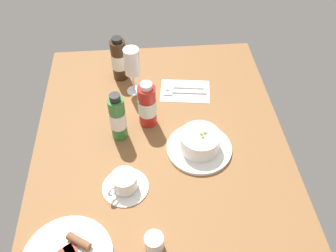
# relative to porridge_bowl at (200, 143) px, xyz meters

# --- Properties ---
(ground_plane) EXTENTS (1.10, 0.84, 0.03)m
(ground_plane) POSITION_rel_porridge_bowl_xyz_m (0.03, 0.12, -0.05)
(ground_plane) COLOR brown
(porridge_bowl) EXTENTS (0.21, 0.21, 0.08)m
(porridge_bowl) POSITION_rel_porridge_bowl_xyz_m (0.00, 0.00, 0.00)
(porridge_bowl) COLOR white
(porridge_bowl) RESTS_ON ground_plane
(cutlery_setting) EXTENTS (0.15, 0.20, 0.01)m
(cutlery_setting) POSITION_rel_porridge_bowl_xyz_m (0.29, 0.02, -0.03)
(cutlery_setting) COLOR white
(cutlery_setting) RESTS_ON ground_plane
(coffee_cup) EXTENTS (0.14, 0.14, 0.06)m
(coffee_cup) POSITION_rel_porridge_bowl_xyz_m (-0.13, 0.24, -0.01)
(coffee_cup) COLOR white
(coffee_cup) RESTS_ON ground_plane
(creamer_jug) EXTENTS (0.06, 0.05, 0.06)m
(creamer_jug) POSITION_rel_porridge_bowl_xyz_m (-0.32, 0.17, -0.01)
(creamer_jug) COLOR white
(creamer_jug) RESTS_ON ground_plane
(wine_glass) EXTENTS (0.06, 0.06, 0.19)m
(wine_glass) POSITION_rel_porridge_bowl_xyz_m (0.31, 0.20, 0.10)
(wine_glass) COLOR white
(wine_glass) RESTS_ON ground_plane
(sauce_bottle_red) EXTENTS (0.06, 0.06, 0.18)m
(sauce_bottle_red) POSITION_rel_porridge_bowl_xyz_m (0.14, 0.16, 0.05)
(sauce_bottle_red) COLOR #B21E19
(sauce_bottle_red) RESTS_ON ground_plane
(sauce_bottle_brown) EXTENTS (0.06, 0.06, 0.18)m
(sauce_bottle_brown) POSITION_rel_porridge_bowl_xyz_m (0.40, 0.26, 0.05)
(sauce_bottle_brown) COLOR #382314
(sauce_bottle_brown) RESTS_ON ground_plane
(sauce_bottle_green) EXTENTS (0.05, 0.05, 0.18)m
(sauce_bottle_green) POSITION_rel_porridge_bowl_xyz_m (0.08, 0.26, 0.05)
(sauce_bottle_green) COLOR #337233
(sauce_bottle_green) RESTS_ON ground_plane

